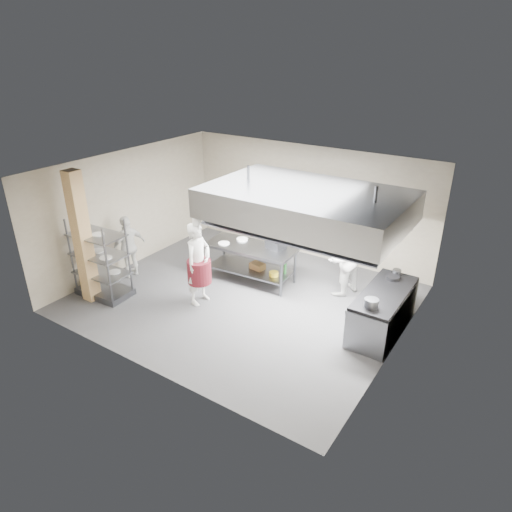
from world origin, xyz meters
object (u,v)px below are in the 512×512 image
Objects in this scene: chef_plating at (129,247)px; island at (251,263)px; chef_head at (199,264)px; chef_line at (343,258)px; stockpot at (372,303)px; cooking_range at (382,312)px; griddle at (276,244)px; pass_rack at (100,258)px.

island is at bearing 126.43° from chef_plating.
chef_head reaches higher than chef_line.
chef_plating is (-2.63, -1.45, 0.34)m from island.
chef_line reaches higher than chef_plating.
island is 3.63m from stockpot.
chef_plating is (-6.08, -1.09, 0.37)m from cooking_range.
griddle reaches higher than stockpot.
stockpot is (5.86, 1.40, 0.05)m from pass_rack.
griddle reaches higher than island.
chef_plating is at bearing 89.62° from chef_head.
chef_line is (-1.32, 0.98, 0.47)m from cooking_range.
pass_rack is (-2.43, -2.47, 0.48)m from island.
island is 5.23× the size of griddle.
stockpot is at bearing -91.67° from cooking_range.
griddle is 1.71× the size of stockpot.
chef_line is (2.13, 0.62, 0.44)m from island.
griddle is at bearing 38.56° from pass_rack.
chef_line reaches higher than griddle.
griddle is at bearing 155.49° from stockpot.
chef_head reaches higher than pass_rack.
chef_plating is (-0.20, 1.01, -0.14)m from pass_rack.
griddle is (3.20, 1.69, 0.22)m from chef_plating.
island reaches higher than cooking_range.
griddle is (0.93, 1.73, 0.07)m from chef_head.
chef_head is 1.19× the size of chef_plating.
pass_rack is 0.93× the size of cooking_range.
cooking_range is at bearing 1.20° from griddle.
pass_rack reaches higher than island.
chef_line is 1.13× the size of chef_plating.
griddle is at bearing 18.09° from island.
chef_head is 3.81m from stockpot.
griddle reaches higher than cooking_range.
chef_head is at bearing -173.59° from stockpot.
pass_rack is at bearing -125.22° from griddle.
chef_plating reaches higher than stockpot.
cooking_range is 1.06× the size of chef_head.
griddle is (0.57, 0.23, 0.56)m from island.
chef_head is at bearing -105.59° from griddle.
stockpot is at bearing -82.93° from chef_head.
chef_head is 3.27m from chef_line.
chef_head reaches higher than stockpot.
stockpot is at bearing 10.05° from pass_rack.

